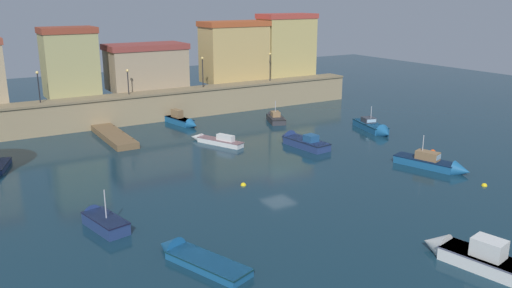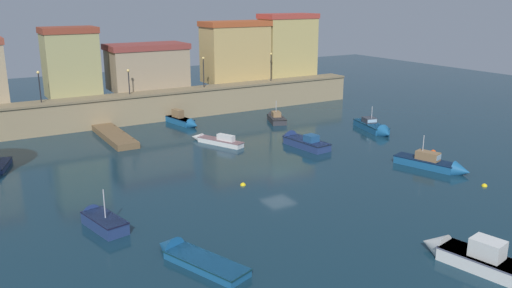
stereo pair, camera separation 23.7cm
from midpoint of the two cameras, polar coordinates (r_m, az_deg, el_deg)
name	(u,v)px [view 2 (the right image)]	position (r m, az deg, el deg)	size (l,w,h in m)	color
ground_plane	(279,175)	(44.79, 2.65, -3.35)	(142.66, 142.66, 0.00)	#112D3D
quay_wall	(168,104)	(66.06, -9.50, 4.27)	(54.03, 3.09, 3.50)	#9E8966
old_town_backdrop	(175,57)	(69.56, -8.76, 9.34)	(49.23, 5.46, 9.08)	tan
pier_dock	(114,136)	(57.82, -15.04, 0.85)	(2.27, 9.94, 0.70)	brown
quay_lamp_0	(39,82)	(61.67, -22.43, 6.30)	(0.32, 0.32, 3.45)	black
quay_lamp_1	(129,77)	(63.90, -13.59, 7.07)	(0.32, 0.32, 2.96)	black
quay_lamp_2	(203,67)	(67.35, -5.64, 8.30)	(0.32, 0.32, 3.85)	black
quay_lamp_3	(271,62)	(72.25, 1.75, 8.86)	(0.32, 0.32, 3.84)	black
moored_boat_0	(474,257)	(32.47, 22.87, -11.27)	(3.14, 7.22, 2.29)	white
moored_boat_1	(100,219)	(36.42, -16.46, -7.87)	(2.46, 5.01, 3.08)	navy
moored_boat_2	(182,120)	(63.01, -7.99, 2.58)	(2.54, 6.84, 1.93)	#195689
moored_boat_3	(215,140)	(54.24, -4.38, 0.43)	(3.68, 6.46, 1.40)	white
moored_boat_4	(435,164)	(48.70, 19.06, -2.07)	(3.44, 6.89, 3.24)	#195689
moored_boat_5	(375,128)	(60.50, 12.95, 1.74)	(3.37, 7.02, 3.16)	#195689
moored_boat_6	(300,141)	(53.66, 4.94, 0.34)	(2.52, 6.67, 1.95)	navy
moored_boat_7	(189,256)	(31.01, -7.07, -11.99)	(3.82, 6.81, 1.60)	#195689
moored_boat_8	(275,117)	(64.14, 2.22, 2.90)	(3.19, 4.97, 3.03)	#333338
mooring_buoy_0	(243,185)	(42.27, -1.26, -4.52)	(0.46, 0.46, 0.46)	yellow
mooring_buoy_1	(433,152)	(53.95, 18.84, -0.88)	(0.56, 0.56, 0.56)	#EA4C19
mooring_buoy_2	(484,186)	(45.92, 23.73, -4.23)	(0.45, 0.45, 0.45)	yellow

